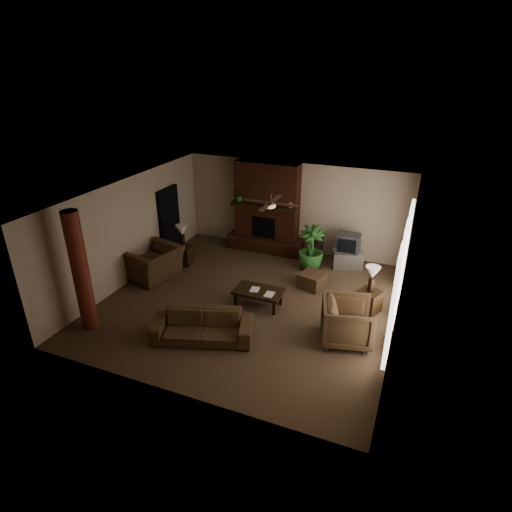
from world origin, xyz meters
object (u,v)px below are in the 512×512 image
at_px(ottoman, 312,280).
at_px(side_table_right, 369,301).
at_px(coffee_table, 259,292).
at_px(armchair_right, 347,320).
at_px(sofa, 202,322).
at_px(lamp_right, 372,274).
at_px(floor_plant, 310,258).
at_px(tv_stand, 347,259).
at_px(floor_vase, 318,245).
at_px(lamp_left, 182,232).
at_px(side_table_left, 183,255).
at_px(armchair_left, 154,258).
at_px(log_column, 81,272).

bearing_deg(ottoman, side_table_right, -22.27).
bearing_deg(coffee_table, armchair_right, -15.42).
bearing_deg(sofa, lamp_right, 19.97).
xyz_separation_m(floor_plant, side_table_right, (1.93, -1.66, -0.10)).
relative_size(sofa, tv_stand, 2.54).
height_order(floor_vase, lamp_left, lamp_left).
distance_m(side_table_left, lamp_left, 0.73).
xyz_separation_m(ottoman, floor_plant, (-0.34, 1.01, 0.17)).
bearing_deg(armchair_right, ottoman, 18.06).
bearing_deg(lamp_left, armchair_right, -21.16).
distance_m(floor_plant, lamp_right, 2.61).
distance_m(coffee_table, floor_vase, 3.29).
xyz_separation_m(coffee_table, side_table_right, (2.56, 0.76, -0.10)).
distance_m(ottoman, side_table_left, 3.95).
xyz_separation_m(armchair_right, coffee_table, (-2.30, 0.63, -0.16)).
xyz_separation_m(floor_plant, lamp_left, (-3.62, -1.01, 0.63)).
xyz_separation_m(ottoman, side_table_left, (-3.95, -0.06, 0.08)).
bearing_deg(floor_plant, side_table_right, -40.81).
bearing_deg(sofa, side_table_right, 19.85).
xyz_separation_m(side_table_left, lamp_left, (-0.01, 0.06, 0.73)).
height_order(sofa, side_table_left, sofa).
relative_size(armchair_right, floor_vase, 1.39).
distance_m(armchair_right, side_table_left, 5.64).
bearing_deg(lamp_right, floor_plant, 139.44).
height_order(armchair_left, floor_vase, armchair_left).
bearing_deg(sofa, coffee_table, 52.10).
bearing_deg(log_column, armchair_left, 90.29).
relative_size(log_column, side_table_right, 5.09).
height_order(armchair_left, coffee_table, armchair_left).
relative_size(sofa, floor_vase, 2.81).
distance_m(log_column, armchair_right, 5.83).
height_order(ottoman, lamp_left, lamp_left).
relative_size(log_column, armchair_left, 2.06).
bearing_deg(ottoman, tv_stand, 67.67).
distance_m(sofa, side_table_right, 4.05).
height_order(floor_plant, side_table_left, floor_plant).
distance_m(side_table_left, lamp_right, 5.61).
height_order(log_column, armchair_right, log_column).
relative_size(armchair_left, lamp_right, 2.10).
relative_size(side_table_right, lamp_right, 0.85).
xyz_separation_m(floor_plant, lamp_right, (1.93, -1.65, 0.63)).
bearing_deg(lamp_right, ottoman, 158.14).
height_order(sofa, tv_stand, sofa).
relative_size(armchair_left, coffee_table, 1.13).
bearing_deg(ottoman, armchair_right, -57.11).
height_order(coffee_table, floor_plant, floor_plant).
distance_m(armchair_right, coffee_table, 2.39).
height_order(armchair_right, lamp_left, lamp_left).
relative_size(log_column, floor_vase, 3.64).
bearing_deg(ottoman, armchair_left, -164.91).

